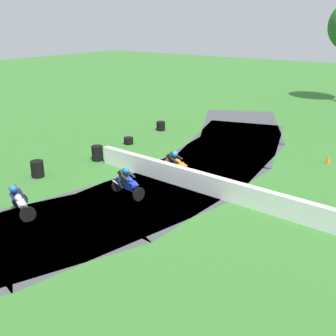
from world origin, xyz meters
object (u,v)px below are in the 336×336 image
object	(u,v)px
motorcycle_lead_white	(20,201)
traffic_cone	(328,159)
tire_stack_far	(129,141)
motorcycle_trailing_orange	(176,164)
motorcycle_chase_blue	(128,183)
tire_stack_mid_a	(37,169)
tire_stack_extra_a	(161,126)
tire_stack_mid_b	(97,153)

from	to	relation	value
motorcycle_lead_white	traffic_cone	world-z (taller)	motorcycle_lead_white
tire_stack_far	traffic_cone	bearing A→B (deg)	17.90
motorcycle_lead_white	tire_stack_far	bearing A→B (deg)	106.77
motorcycle_trailing_orange	motorcycle_chase_blue	bearing A→B (deg)	-96.31
motorcycle_chase_blue	tire_stack_mid_a	world-z (taller)	motorcycle_chase_blue
motorcycle_lead_white	tire_stack_mid_a	bearing A→B (deg)	134.18
motorcycle_trailing_orange	tire_stack_extra_a	world-z (taller)	motorcycle_trailing_orange
motorcycle_trailing_orange	tire_stack_mid_b	distance (m)	4.84
motorcycle_trailing_orange	tire_stack_far	world-z (taller)	motorcycle_trailing_orange
motorcycle_lead_white	traffic_cone	size ratio (longest dim) A/B	3.79
motorcycle_trailing_orange	tire_stack_far	size ratio (longest dim) A/B	2.94
tire_stack_mid_a	traffic_cone	distance (m)	14.88
tire_stack_extra_a	tire_stack_far	bearing A→B (deg)	-85.23
motorcycle_trailing_orange	traffic_cone	distance (m)	8.36
motorcycle_chase_blue	tire_stack_mid_a	size ratio (longest dim) A/B	2.13
motorcycle_chase_blue	tire_stack_far	size ratio (longest dim) A/B	2.97
motorcycle_lead_white	tire_stack_extra_a	bearing A→B (deg)	103.55
tire_stack_mid_a	tire_stack_far	size ratio (longest dim) A/B	1.39
motorcycle_chase_blue	tire_stack_far	bearing A→B (deg)	130.84
motorcycle_chase_blue	tire_stack_mid_b	distance (m)	5.21
motorcycle_chase_blue	traffic_cone	size ratio (longest dim) A/B	3.88
motorcycle_trailing_orange	tire_stack_mid_a	distance (m)	6.65
traffic_cone	tire_stack_mid_a	bearing A→B (deg)	-136.78
motorcycle_chase_blue	tire_stack_far	distance (m)	7.83
motorcycle_lead_white	motorcycle_trailing_orange	distance (m)	7.27
motorcycle_lead_white	tire_stack_far	xyz separation A→B (m)	(-2.91, 9.64, -0.43)
tire_stack_mid_b	tire_stack_far	bearing A→B (deg)	101.01
motorcycle_trailing_orange	traffic_cone	size ratio (longest dim) A/B	3.84
motorcycle_lead_white	tire_stack_far	distance (m)	10.08
tire_stack_far	tire_stack_extra_a	world-z (taller)	tire_stack_extra_a
motorcycle_trailing_orange	tire_stack_mid_a	size ratio (longest dim) A/B	2.11
tire_stack_mid_a	tire_stack_mid_b	bearing A→B (deg)	79.93
tire_stack_mid_a	tire_stack_far	world-z (taller)	tire_stack_mid_a
motorcycle_lead_white	traffic_cone	bearing A→B (deg)	58.79
tire_stack_mid_b	motorcycle_chase_blue	bearing A→B (deg)	-30.59
motorcycle_chase_blue	traffic_cone	distance (m)	11.06
motorcycle_lead_white	motorcycle_trailing_orange	size ratio (longest dim) A/B	0.99
tire_stack_far	tire_stack_extra_a	distance (m)	3.72
motorcycle_lead_white	tire_stack_mid_a	world-z (taller)	motorcycle_lead_white
tire_stack_extra_a	tire_stack_mid_b	bearing A→B (deg)	-82.28
tire_stack_far	motorcycle_lead_white	bearing A→B (deg)	-73.23
tire_stack_far	tire_stack_extra_a	bearing A→B (deg)	94.77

